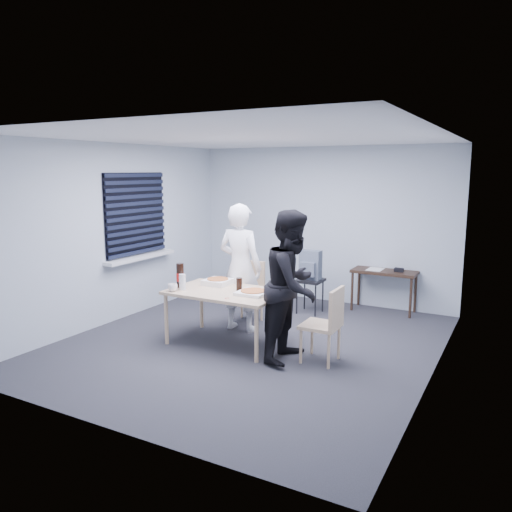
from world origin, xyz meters
The scene contains 19 objects.
room centered at (-2.20, 0.40, 1.44)m, with size 5.00×5.00×5.00m.
dining_table centered at (-0.27, -0.16, 0.64)m, with size 1.43×0.91×0.70m.
chair_far centered at (-0.50, 0.83, 0.51)m, with size 0.42×0.42×0.89m.
chair_right centered at (1.11, -0.16, 0.51)m, with size 0.42×0.42×0.89m.
person_white centered at (-0.40, 0.42, 0.89)m, with size 0.65×0.42×1.77m, color white.
person_black centered at (0.69, -0.24, 0.89)m, with size 0.86×0.47×1.77m, color black.
side_table centered at (1.13, 2.28, 0.58)m, with size 0.99×0.44×0.66m.
stool centered at (0.14, 1.65, 0.43)m, with size 0.39×0.39×0.54m.
backpack centered at (0.14, 1.64, 0.76)m, with size 0.32×0.24×0.45m.
pizza_box_a centered at (-0.55, 0.08, 0.74)m, with size 0.33×0.33×0.08m.
pizza_box_b centered at (0.12, -0.16, 0.72)m, with size 0.36×0.36×0.05m.
mug_a centered at (-0.85, -0.51, 0.75)m, with size 0.12×0.12×0.10m, color white.
mug_b centered at (-0.26, 0.13, 0.74)m, with size 0.10×0.10×0.09m, color white.
cola_glass centered at (-0.12, -0.08, 0.78)m, with size 0.08×0.08×0.17m, color black.
soda_bottle centered at (-0.89, -0.30, 0.85)m, with size 0.10×0.10×0.32m.
plastic_cups centered at (-0.78, -0.39, 0.80)m, with size 0.08×0.08×0.20m, color silver.
rubber_band centered at (-0.05, -0.49, 0.70)m, with size 0.06×0.06×0.00m, color red.
papers centered at (0.98, 2.29, 0.66)m, with size 0.23×0.32×0.01m, color white.
black_box centered at (1.35, 2.28, 0.69)m, with size 0.13×0.10×0.06m, color black.
Camera 1 is at (3.01, -5.41, 2.21)m, focal length 35.00 mm.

